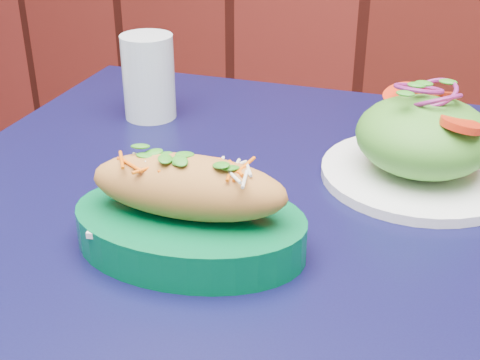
% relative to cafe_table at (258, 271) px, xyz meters
% --- Properties ---
extents(cafe_table, '(0.90, 0.90, 0.75)m').
position_rel_cafe_table_xyz_m(cafe_table, '(0.00, 0.00, 0.00)').
color(cafe_table, black).
rests_on(cafe_table, ground).
extents(banh_mi_basket, '(0.26, 0.19, 0.11)m').
position_rel_cafe_table_xyz_m(banh_mi_basket, '(-0.03, -0.11, 0.13)').
color(banh_mi_basket, '#015C30').
rests_on(banh_mi_basket, cafe_table).
extents(salad_plate, '(0.23, 0.23, 0.11)m').
position_rel_cafe_table_xyz_m(salad_plate, '(0.14, 0.14, 0.13)').
color(salad_plate, white).
rests_on(salad_plate, cafe_table).
extents(water_glass, '(0.07, 0.07, 0.12)m').
position_rel_cafe_table_xyz_m(water_glass, '(-0.25, 0.17, 0.15)').
color(water_glass, silver).
rests_on(water_glass, cafe_table).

